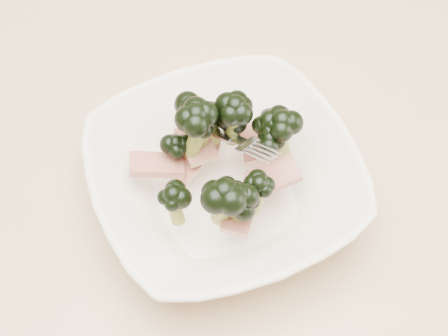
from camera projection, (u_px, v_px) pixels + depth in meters
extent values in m
cube|color=tan|center=(157.00, 198.00, 0.65)|extent=(1.20, 0.80, 0.04)
cylinder|color=tan|center=(438.00, 103.00, 1.20)|extent=(0.06, 0.06, 0.71)
imported|color=silver|center=(224.00, 179.00, 0.60)|extent=(0.30, 0.30, 0.06)
cylinder|color=olive|center=(269.00, 138.00, 0.61)|extent=(0.02, 0.02, 0.04)
ellipsoid|color=black|center=(270.00, 122.00, 0.59)|extent=(0.04, 0.04, 0.03)
cylinder|color=olive|center=(198.00, 135.00, 0.58)|extent=(0.03, 0.02, 0.05)
ellipsoid|color=black|center=(196.00, 115.00, 0.55)|extent=(0.04, 0.04, 0.03)
cylinder|color=olive|center=(211.00, 128.00, 0.61)|extent=(0.02, 0.02, 0.04)
ellipsoid|color=black|center=(210.00, 113.00, 0.60)|extent=(0.04, 0.04, 0.03)
cylinder|color=olive|center=(244.00, 212.00, 0.56)|extent=(0.02, 0.02, 0.03)
ellipsoid|color=black|center=(244.00, 201.00, 0.54)|extent=(0.03, 0.03, 0.03)
cylinder|color=olive|center=(235.00, 125.00, 0.59)|extent=(0.02, 0.02, 0.05)
ellipsoid|color=black|center=(235.00, 106.00, 0.57)|extent=(0.04, 0.04, 0.03)
cylinder|color=olive|center=(224.00, 208.00, 0.55)|extent=(0.03, 0.02, 0.05)
ellipsoid|color=black|center=(224.00, 192.00, 0.53)|extent=(0.04, 0.04, 0.03)
cylinder|color=olive|center=(269.00, 150.00, 0.60)|extent=(0.01, 0.02, 0.03)
ellipsoid|color=black|center=(270.00, 139.00, 0.58)|extent=(0.03, 0.03, 0.02)
cylinder|color=olive|center=(193.00, 130.00, 0.60)|extent=(0.03, 0.02, 0.05)
ellipsoid|color=black|center=(192.00, 109.00, 0.57)|extent=(0.04, 0.04, 0.03)
cylinder|color=olive|center=(258.00, 198.00, 0.57)|extent=(0.02, 0.01, 0.04)
ellipsoid|color=black|center=(259.00, 184.00, 0.55)|extent=(0.03, 0.03, 0.02)
cylinder|color=olive|center=(227.00, 125.00, 0.61)|extent=(0.02, 0.02, 0.03)
ellipsoid|color=black|center=(227.00, 111.00, 0.60)|extent=(0.03, 0.03, 0.03)
cylinder|color=olive|center=(204.00, 136.00, 0.59)|extent=(0.01, 0.01, 0.03)
ellipsoid|color=black|center=(203.00, 123.00, 0.57)|extent=(0.03, 0.03, 0.02)
cylinder|color=olive|center=(280.00, 141.00, 0.60)|extent=(0.03, 0.02, 0.05)
ellipsoid|color=black|center=(282.00, 121.00, 0.58)|extent=(0.04, 0.04, 0.03)
cylinder|color=olive|center=(175.00, 208.00, 0.57)|extent=(0.02, 0.02, 0.04)
ellipsoid|color=black|center=(173.00, 195.00, 0.55)|extent=(0.03, 0.03, 0.03)
cylinder|color=olive|center=(178.00, 154.00, 0.60)|extent=(0.02, 0.01, 0.03)
ellipsoid|color=black|center=(176.00, 143.00, 0.59)|extent=(0.03, 0.03, 0.02)
cylinder|color=olive|center=(239.00, 202.00, 0.56)|extent=(0.02, 0.01, 0.03)
ellipsoid|color=black|center=(239.00, 192.00, 0.54)|extent=(0.03, 0.03, 0.02)
cylinder|color=olive|center=(202.00, 128.00, 0.62)|extent=(0.02, 0.02, 0.03)
ellipsoid|color=black|center=(201.00, 116.00, 0.60)|extent=(0.03, 0.03, 0.03)
cylinder|color=olive|center=(238.00, 210.00, 0.56)|extent=(0.02, 0.02, 0.04)
ellipsoid|color=black|center=(238.00, 195.00, 0.53)|extent=(0.04, 0.04, 0.03)
cylinder|color=olive|center=(234.00, 128.00, 0.61)|extent=(0.02, 0.02, 0.03)
ellipsoid|color=black|center=(234.00, 116.00, 0.59)|extent=(0.04, 0.04, 0.03)
cube|color=maroon|center=(157.00, 164.00, 0.59)|extent=(0.05, 0.04, 0.02)
cube|color=maroon|center=(211.00, 131.00, 0.63)|extent=(0.05, 0.06, 0.03)
cube|color=maroon|center=(254.00, 143.00, 0.62)|extent=(0.03, 0.05, 0.02)
cube|color=maroon|center=(241.00, 210.00, 0.57)|extent=(0.05, 0.06, 0.01)
cube|color=maroon|center=(196.00, 144.00, 0.60)|extent=(0.04, 0.05, 0.01)
cube|color=maroon|center=(181.00, 163.00, 0.60)|extent=(0.05, 0.05, 0.01)
cube|color=maroon|center=(273.00, 176.00, 0.58)|extent=(0.05, 0.04, 0.02)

